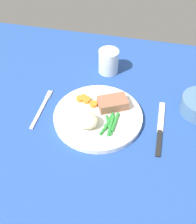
{
  "coord_description": "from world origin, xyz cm",
  "views": [
    {
      "loc": [
        10.76,
        -53.57,
        60.8
      ],
      "look_at": [
        -1.16,
        -1.31,
        4.6
      ],
      "focal_mm": 43.13,
      "sensor_mm": 36.0,
      "label": 1
    }
  ],
  "objects_px": {
    "dinner_plate": "(98,116)",
    "knife": "(160,129)",
    "fork": "(41,109)",
    "water_glass": "(108,63)",
    "meat_portion": "(113,103)"
  },
  "relations": [
    {
      "from": "meat_portion",
      "to": "fork",
      "type": "relative_size",
      "value": 0.51
    },
    {
      "from": "meat_portion",
      "to": "water_glass",
      "type": "distance_m",
      "value": 0.19
    },
    {
      "from": "meat_portion",
      "to": "water_glass",
      "type": "height_order",
      "value": "water_glass"
    },
    {
      "from": "dinner_plate",
      "to": "fork",
      "type": "bearing_deg",
      "value": -179.17
    },
    {
      "from": "meat_portion",
      "to": "fork",
      "type": "height_order",
      "value": "meat_portion"
    },
    {
      "from": "dinner_plate",
      "to": "knife",
      "type": "relative_size",
      "value": 1.27
    },
    {
      "from": "fork",
      "to": "water_glass",
      "type": "xyz_separation_m",
      "value": [
        0.16,
        0.23,
        0.03
      ]
    },
    {
      "from": "knife",
      "to": "water_glass",
      "type": "relative_size",
      "value": 2.49
    },
    {
      "from": "dinner_plate",
      "to": "meat_portion",
      "type": "distance_m",
      "value": 0.06
    },
    {
      "from": "meat_portion",
      "to": "knife",
      "type": "xyz_separation_m",
      "value": [
        0.15,
        -0.04,
        -0.03
      ]
    },
    {
      "from": "meat_portion",
      "to": "water_glass",
      "type": "xyz_separation_m",
      "value": [
        -0.05,
        0.19,
        0.0
      ]
    },
    {
      "from": "water_glass",
      "to": "knife",
      "type": "bearing_deg",
      "value": -49.57
    },
    {
      "from": "fork",
      "to": "water_glass",
      "type": "height_order",
      "value": "water_glass"
    },
    {
      "from": "fork",
      "to": "knife",
      "type": "height_order",
      "value": "knife"
    },
    {
      "from": "dinner_plate",
      "to": "knife",
      "type": "height_order",
      "value": "dinner_plate"
    }
  ]
}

